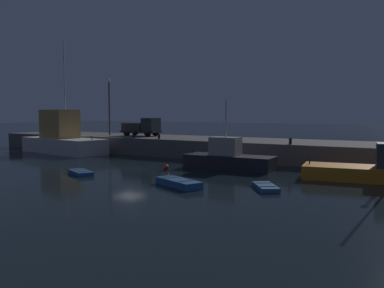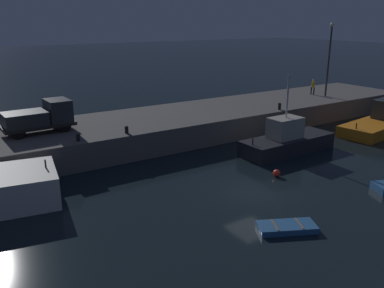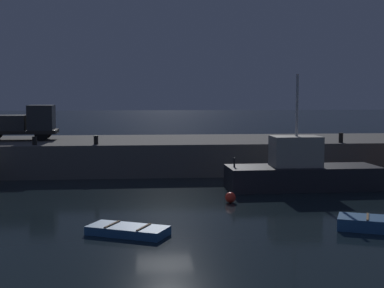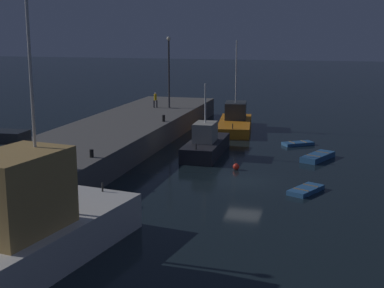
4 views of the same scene
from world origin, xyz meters
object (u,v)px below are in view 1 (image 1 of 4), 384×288
Objects in this scene: dinghy_red_small at (81,172)px; bollard_east at (159,136)px; fishing_trawler_red at (62,138)px; bollard_central at (134,136)px; dinghy_orange_near at (179,183)px; utility_truck at (142,127)px; mooring_buoy_mid at (166,167)px; rowboat_white_mid at (266,187)px; bollard_west at (290,141)px; lamp_post_west at (109,102)px; fishing_boat_blue at (228,159)px; fishing_boat_white at (383,169)px.

dinghy_red_small is 5.83× the size of bollard_east.
bollard_central is (9.20, 2.83, 0.46)m from fishing_trawler_red.
dinghy_orange_near is 25.58m from utility_truck.
bollard_central is (-10.69, 8.75, 2.05)m from mooring_buoy_mid.
rowboat_white_mid is 12.93m from bollard_west.
mooring_buoy_mid is 11.45m from bollard_east.
dinghy_red_small is 5.08× the size of bollard_west.
bollard_east is at bearing 179.28° from bollard_west.
fishing_trawler_red is at bearing -167.31° from bollard_east.
bollard_east is at bearing 144.16° from rowboat_white_mid.
dinghy_orange_near is 19.24m from bollard_east.
lamp_post_west reaches higher than mooring_buoy_mid.
mooring_buoy_mid is at bearing -141.80° from fishing_boat_blue.
mooring_buoy_mid is (-5.12, 5.98, 0.02)m from dinghy_orange_near.
utility_truck is (-17.39, 18.51, 2.98)m from dinghy_orange_near.
fishing_boat_white is 1.41× the size of lamp_post_west.
fishing_boat_white is at bearing -32.12° from bollard_west.
lamp_post_west is (-12.64, 17.45, 6.34)m from dinghy_red_small.
mooring_buoy_mid is at bearing -134.74° from bollard_west.
bollard_east reaches higher than rowboat_white_mid.
fishing_boat_white is at bearing -4.09° from fishing_trawler_red.
bollard_east is at bearing 12.69° from fishing_trawler_red.
fishing_boat_blue is 15.12× the size of bollard_east.
rowboat_white_mid is (30.57, -9.85, -1.70)m from fishing_trawler_red.
fishing_trawler_red reaches higher than dinghy_orange_near.
fishing_trawler_red is 28.58m from bollard_west.
dinghy_orange_near is 1.28× the size of dinghy_red_small.
lamp_post_west is at bearing 172.90° from bollard_west.
mooring_buoy_mid is at bearing -169.13° from fishing_boat_white.
bollard_west is (28.44, 2.71, 0.51)m from fishing_trawler_red.
mooring_buoy_mid is at bearing 159.78° from rowboat_white_mid.
dinghy_orange_near is at bearing -85.88° from fishing_boat_blue.
fishing_trawler_red reaches higher than fishing_boat_white.
dinghy_orange_near is 9.84m from dinghy_red_small.
dinghy_red_small is 15.69m from bollard_central.
fishing_boat_blue is 12.69m from bollard_east.
fishing_boat_white is 3.49× the size of rowboat_white_mid.
utility_truck reaches higher than bollard_west.
fishing_trawler_red is at bearing -162.87° from bollard_central.
fishing_trawler_red is at bearing -113.17° from lamp_post_west.
mooring_buoy_mid is at bearing -51.64° from bollard_east.
bollard_west is 1.15× the size of bollard_east.
bollard_central is at bearing -178.89° from bollard_east.
fishing_boat_white is 21.09× the size of mooring_buoy_mid.
fishing_boat_blue reaches higher than bollard_west.
bollard_west is (25.90, -3.23, -4.13)m from lamp_post_west.
fishing_boat_white reaches higher than dinghy_orange_near.
fishing_boat_white is at bearing 37.76° from dinghy_orange_near.
bollard_west reaches higher than dinghy_orange_near.
lamp_post_west is 14.71× the size of bollard_central.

